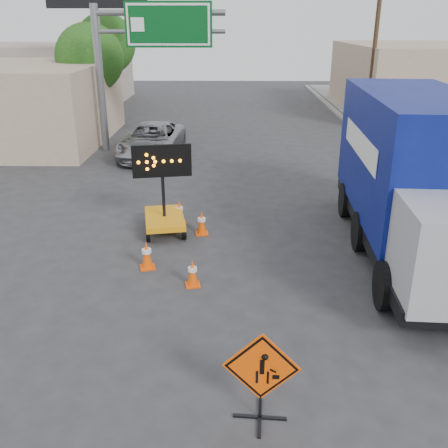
{
  "coord_description": "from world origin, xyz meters",
  "views": [
    {
      "loc": [
        -0.09,
        -6.57,
        6.02
      ],
      "look_at": [
        -0.29,
        3.89,
        1.77
      ],
      "focal_mm": 40.0,
      "sensor_mm": 36.0,
      "label": 1
    }
  ],
  "objects_px": {
    "construction_sign": "(261,375)",
    "box_truck": "(414,186)",
    "pickup_truck": "(152,140)",
    "arrow_board": "(164,213)"
  },
  "relations": [
    {
      "from": "construction_sign",
      "to": "arrow_board",
      "type": "xyz_separation_m",
      "value": [
        -2.56,
        7.79,
        -0.25
      ]
    },
    {
      "from": "construction_sign",
      "to": "box_truck",
      "type": "relative_size",
      "value": 0.18
    },
    {
      "from": "box_truck",
      "to": "arrow_board",
      "type": "bearing_deg",
      "value": 172.56
    },
    {
      "from": "construction_sign",
      "to": "pickup_truck",
      "type": "relative_size",
      "value": 0.3
    },
    {
      "from": "arrow_board",
      "to": "box_truck",
      "type": "distance_m",
      "value": 7.19
    },
    {
      "from": "arrow_board",
      "to": "pickup_truck",
      "type": "distance_m",
      "value": 9.46
    },
    {
      "from": "pickup_truck",
      "to": "box_truck",
      "type": "distance_m",
      "value": 13.79
    },
    {
      "from": "box_truck",
      "to": "pickup_truck",
      "type": "bearing_deg",
      "value": 132.78
    },
    {
      "from": "pickup_truck",
      "to": "construction_sign",
      "type": "bearing_deg",
      "value": -71.94
    },
    {
      "from": "pickup_truck",
      "to": "box_truck",
      "type": "relative_size",
      "value": 0.61
    }
  ]
}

